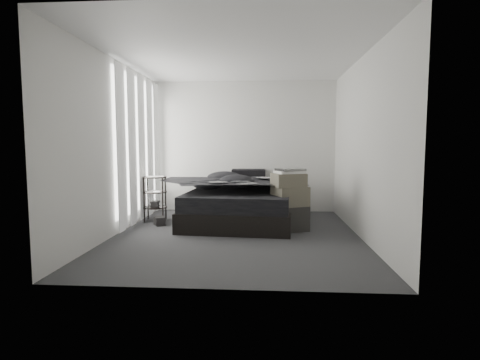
# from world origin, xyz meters

# --- Properties ---
(floor) EXTENTS (3.60, 4.20, 0.01)m
(floor) POSITION_xyz_m (0.00, 0.00, 0.00)
(floor) COLOR #363638
(floor) RESTS_ON ground
(ceiling) EXTENTS (3.60, 4.20, 0.01)m
(ceiling) POSITION_xyz_m (0.00, 0.00, 2.60)
(ceiling) COLOR white
(ceiling) RESTS_ON ground
(wall_back) EXTENTS (3.60, 0.01, 2.60)m
(wall_back) POSITION_xyz_m (0.00, 2.10, 1.30)
(wall_back) COLOR silver
(wall_back) RESTS_ON ground
(wall_front) EXTENTS (3.60, 0.01, 2.60)m
(wall_front) POSITION_xyz_m (0.00, -2.10, 1.30)
(wall_front) COLOR silver
(wall_front) RESTS_ON ground
(wall_left) EXTENTS (0.01, 4.20, 2.60)m
(wall_left) POSITION_xyz_m (-1.80, 0.00, 1.30)
(wall_left) COLOR silver
(wall_left) RESTS_ON ground
(wall_right) EXTENTS (0.01, 4.20, 2.60)m
(wall_right) POSITION_xyz_m (1.80, 0.00, 1.30)
(wall_right) COLOR silver
(wall_right) RESTS_ON ground
(window_left) EXTENTS (0.02, 2.00, 2.30)m
(window_left) POSITION_xyz_m (-1.78, 0.90, 1.35)
(window_left) COLOR white
(window_left) RESTS_ON wall_left
(curtain_left) EXTENTS (0.06, 2.12, 2.48)m
(curtain_left) POSITION_xyz_m (-1.73, 0.90, 1.28)
(curtain_left) COLOR white
(curtain_left) RESTS_ON wall_left
(bed) EXTENTS (1.91, 2.43, 0.31)m
(bed) POSITION_xyz_m (0.01, 1.02, 0.16)
(bed) COLOR black
(bed) RESTS_ON floor
(mattress) EXTENTS (1.84, 2.35, 0.25)m
(mattress) POSITION_xyz_m (0.01, 1.02, 0.44)
(mattress) COLOR black
(mattress) RESTS_ON bed
(duvet) EXTENTS (1.84, 2.09, 0.27)m
(duvet) POSITION_xyz_m (0.00, 0.96, 0.69)
(duvet) COLOR black
(duvet) RESTS_ON mattress
(pillow_lower) EXTENTS (0.73, 0.52, 0.16)m
(pillow_lower) POSITION_xyz_m (0.02, 1.91, 0.64)
(pillow_lower) COLOR black
(pillow_lower) RESTS_ON mattress
(pillow_upper) EXTENTS (0.66, 0.46, 0.15)m
(pillow_upper) POSITION_xyz_m (0.09, 1.89, 0.79)
(pillow_upper) COLOR black
(pillow_upper) RESTS_ON pillow_lower
(laptop) EXTENTS (0.43, 0.36, 0.03)m
(laptop) POSITION_xyz_m (0.43, 1.04, 0.84)
(laptop) COLOR silver
(laptop) RESTS_ON duvet
(comic_a) EXTENTS (0.33, 0.27, 0.01)m
(comic_a) POSITION_xyz_m (-0.32, 0.43, 0.83)
(comic_a) COLOR black
(comic_a) RESTS_ON duvet
(comic_b) EXTENTS (0.33, 0.26, 0.01)m
(comic_b) POSITION_xyz_m (0.03, 0.57, 0.84)
(comic_b) COLOR black
(comic_b) RESTS_ON duvet
(comic_c) EXTENTS (0.35, 0.31, 0.01)m
(comic_c) POSITION_xyz_m (0.15, 0.23, 0.84)
(comic_c) COLOR black
(comic_c) RESTS_ON duvet
(side_stand) EXTENTS (0.46, 0.46, 0.77)m
(side_stand) POSITION_xyz_m (-1.52, 0.99, 0.39)
(side_stand) COLOR black
(side_stand) RESTS_ON floor
(papers) EXTENTS (0.35, 0.30, 0.02)m
(papers) POSITION_xyz_m (-1.51, 0.98, 0.78)
(papers) COLOR white
(papers) RESTS_ON side_stand
(floor_books) EXTENTS (0.22, 0.26, 0.15)m
(floor_books) POSITION_xyz_m (-1.34, 0.62, 0.07)
(floor_books) COLOR black
(floor_books) RESTS_ON floor
(box_lower) EXTENTS (0.65, 0.58, 0.39)m
(box_lower) POSITION_xyz_m (0.80, 0.39, 0.20)
(box_lower) COLOR black
(box_lower) RESTS_ON floor
(box_mid) EXTENTS (0.62, 0.57, 0.30)m
(box_mid) POSITION_xyz_m (0.81, 0.38, 0.54)
(box_mid) COLOR #5B5648
(box_mid) RESTS_ON box_lower
(box_upper) EXTENTS (0.57, 0.51, 0.21)m
(box_upper) POSITION_xyz_m (0.79, 0.39, 0.79)
(box_upper) COLOR #5B5648
(box_upper) RESTS_ON box_mid
(art_book_white) EXTENTS (0.49, 0.45, 0.04)m
(art_book_white) POSITION_xyz_m (0.80, 0.39, 0.92)
(art_book_white) COLOR silver
(art_book_white) RESTS_ON box_upper
(art_book_snake) EXTENTS (0.49, 0.46, 0.04)m
(art_book_snake) POSITION_xyz_m (0.81, 0.38, 0.96)
(art_book_snake) COLOR silver
(art_book_snake) RESTS_ON art_book_white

